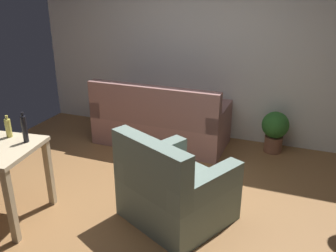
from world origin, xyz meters
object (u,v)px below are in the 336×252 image
(couch, at_px, (160,123))
(bottle_squat, at_px, (8,128))
(armchair, at_px, (173,190))
(bottle_dark, at_px, (25,129))
(potted_plant, at_px, (275,129))

(couch, bearing_deg, bottle_squat, 67.73)
(couch, distance_m, armchair, 1.80)
(couch, distance_m, bottle_squat, 2.16)
(bottle_squat, bearing_deg, armchair, 11.60)
(bottle_dark, bearing_deg, couch, 74.30)
(potted_plant, height_order, armchair, armchair)
(potted_plant, xyz_separation_m, bottle_dark, (-2.10, -2.29, 0.56))
(armchair, bearing_deg, bottle_dark, 40.79)
(couch, relative_size, armchair, 1.56)
(armchair, bearing_deg, bottle_squat, 37.34)
(bottle_dark, bearing_deg, bottle_squat, 171.06)
(couch, height_order, bottle_squat, bottle_squat)
(couch, distance_m, bottle_dark, 2.13)
(potted_plant, bearing_deg, bottle_squat, -136.08)
(bottle_squat, distance_m, bottle_dark, 0.24)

